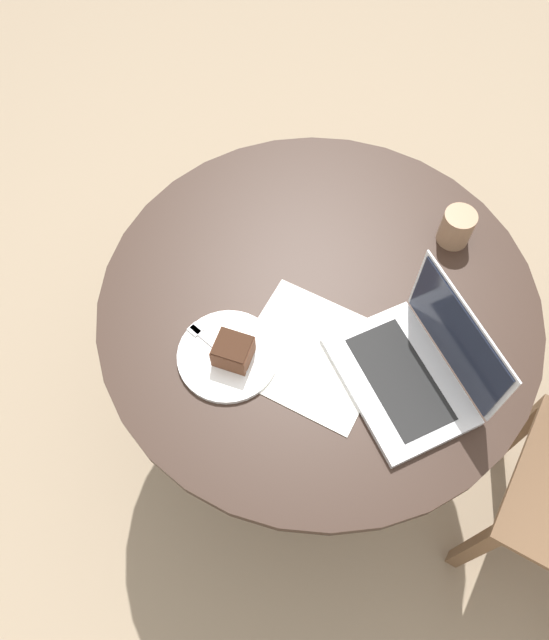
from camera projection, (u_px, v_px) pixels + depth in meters
The scene contains 8 objects.
ground_plane at pixel (305, 413), 2.11m from camera, with size 12.00×12.00×0.00m, color gray.
dining_table at pixel (315, 338), 1.62m from camera, with size 1.04×1.04×0.75m.
paper_document at pixel (312, 353), 1.39m from camera, with size 0.40×0.39×0.00m.
plate at pixel (227, 355), 1.38m from camera, with size 0.22×0.22×0.01m.
cake_slice at pixel (233, 351), 1.34m from camera, with size 0.11×0.10×0.06m.
fork at pixel (212, 344), 1.38m from camera, with size 0.17×0.06×0.00m.
coffee_glass at pixel (457, 227), 1.50m from camera, with size 0.08×0.08×0.09m.
laptop at pixel (414, 369), 1.33m from camera, with size 0.35×0.28×0.22m.
Camera 1 is at (0.54, -0.49, 2.01)m, focal length 35.00 mm.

